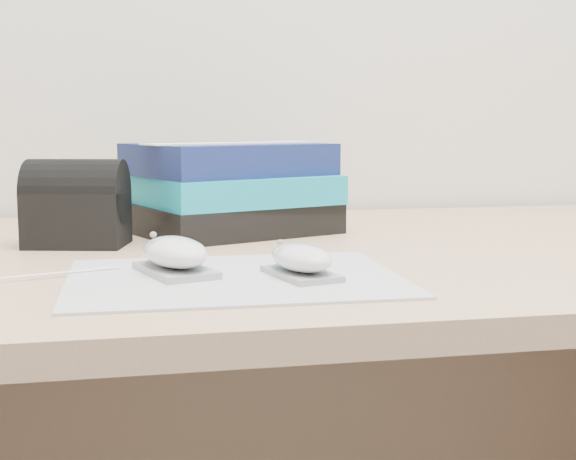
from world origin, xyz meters
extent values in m
cube|color=tan|center=(0.00, 1.58, 0.71)|extent=(1.60, 0.80, 0.03)
cube|color=tan|center=(0.00, 1.96, 0.35)|extent=(1.52, 0.03, 0.35)
cube|color=#93929A|center=(-0.15, 1.38, 0.73)|extent=(0.34, 0.26, 0.00)
cube|color=#949396|center=(-0.21, 1.41, 0.74)|extent=(0.09, 0.12, 0.01)
ellipsoid|color=white|center=(-0.21, 1.41, 0.76)|extent=(0.09, 0.12, 0.03)
ellipsoid|color=gray|center=(-0.23, 1.41, 0.77)|extent=(0.01, 0.01, 0.01)
cube|color=gray|center=(-0.08, 1.37, 0.74)|extent=(0.07, 0.10, 0.01)
ellipsoid|color=silver|center=(-0.08, 1.37, 0.75)|extent=(0.07, 0.10, 0.03)
ellipsoid|color=gray|center=(-0.11, 1.37, 0.77)|extent=(0.01, 0.01, 0.01)
cylinder|color=white|center=(-0.36, 1.42, 0.73)|extent=(0.20, 0.07, 0.00)
cube|color=black|center=(-0.11, 1.73, 0.75)|extent=(0.32, 0.29, 0.04)
cube|color=#1098B5|center=(-0.10, 1.73, 0.79)|extent=(0.31, 0.28, 0.04)
cube|color=navy|center=(-0.11, 1.74, 0.84)|extent=(0.31, 0.28, 0.04)
cube|color=white|center=(-0.11, 1.71, 0.86)|extent=(0.25, 0.15, 0.00)
cube|color=black|center=(-0.32, 1.65, 0.77)|extent=(0.14, 0.11, 0.07)
cylinder|color=black|center=(-0.32, 1.65, 0.80)|extent=(0.14, 0.11, 0.09)
camera|label=1|loc=(-0.26, 0.59, 0.89)|focal=50.00mm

